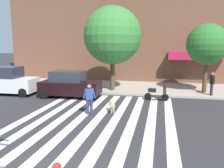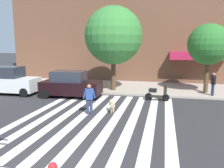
{
  "view_description": "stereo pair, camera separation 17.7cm",
  "coord_description": "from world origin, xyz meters",
  "views": [
    {
      "loc": [
        3.11,
        -5.54,
        3.74
      ],
      "look_at": [
        0.45,
        7.06,
        1.55
      ],
      "focal_mm": 37.3,
      "sensor_mm": 36.0,
      "label": 1
    },
    {
      "loc": [
        3.28,
        -5.51,
        3.74
      ],
      "look_at": [
        0.45,
        7.06,
        1.55
      ],
      "focal_mm": 37.3,
      "sensor_mm": 36.0,
      "label": 2
    }
  ],
  "objects": [
    {
      "name": "ground_plane",
      "position": [
        0.0,
        5.59,
        0.0
      ],
      "size": [
        160.0,
        160.0,
        0.0
      ],
      "primitive_type": "plane",
      "color": "#2B2B2D"
    },
    {
      "name": "street_tree_middle",
      "position": [
        6.4,
        12.95,
        3.74
      ],
      "size": [
        3.03,
        3.03,
        5.12
      ],
      "color": "#4C3823",
      "rests_on": "sidewalk_far"
    },
    {
      "name": "parked_car_behind_first",
      "position": [
        -3.23,
        9.85,
        0.9
      ],
      "size": [
        4.3,
        2.03,
        1.88
      ],
      "color": "black",
      "rests_on": "ground_plane"
    },
    {
      "name": "street_tree_nearest",
      "position": [
        -0.63,
        12.36,
        4.42
      ],
      "size": [
        4.47,
        4.47,
        6.51
      ],
      "color": "#4C3823",
      "rests_on": "sidewalk_far"
    },
    {
      "name": "sidewalk_far",
      "position": [
        0.0,
        14.19,
        0.07
      ],
      "size": [
        80.0,
        6.0,
        0.15
      ],
      "primitive_type": "cube",
      "color": "#A6998E",
      "rests_on": "ground_plane"
    },
    {
      "name": "pedestrian_dog_walker",
      "position": [
        -0.6,
        6.14,
        0.93
      ],
      "size": [
        0.69,
        0.36,
        1.64
      ],
      "color": "#282D4C",
      "rests_on": "ground_plane"
    },
    {
      "name": "parked_car_near_curb",
      "position": [
        -8.3,
        9.85,
        0.99
      ],
      "size": [
        4.48,
        1.96,
        2.1
      ],
      "color": "silver",
      "rests_on": "ground_plane"
    },
    {
      "name": "crosswalk_stripes",
      "position": [
        0.04,
        5.59,
        0.0
      ],
      "size": [
        7.65,
        10.59,
        0.01
      ],
      "color": "silver",
      "rests_on": "ground_plane"
    },
    {
      "name": "pedestrian_bystander",
      "position": [
        6.71,
        11.9,
        1.08
      ],
      "size": [
        0.27,
        0.71,
        1.64
      ],
      "color": "#282D4C",
      "rests_on": "sidewalk_far"
    },
    {
      "name": "dog_on_leash",
      "position": [
        0.5,
        6.77,
        0.44
      ],
      "size": [
        0.48,
        0.94,
        0.65
      ],
      "color": "tan",
      "rests_on": "ground_plane"
    },
    {
      "name": "parked_scooter",
      "position": [
        2.89,
        10.09,
        0.48
      ],
      "size": [
        1.63,
        0.5,
        1.11
      ],
      "color": "black",
      "rests_on": "ground_plane"
    }
  ]
}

